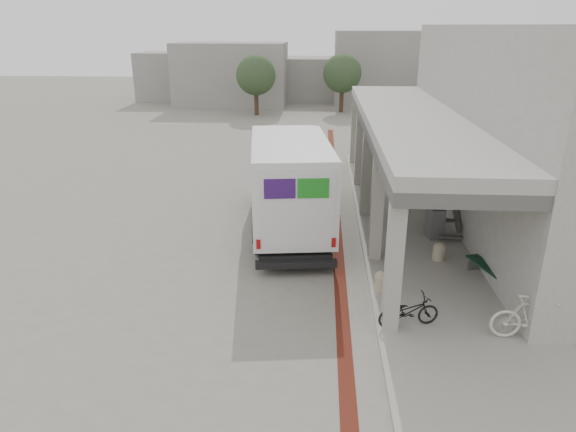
# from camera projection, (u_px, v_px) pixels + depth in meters

# --- Properties ---
(ground) EXTENTS (120.00, 120.00, 0.00)m
(ground) POSITION_uv_depth(u_px,v_px,m) (307.00, 265.00, 15.87)
(ground) COLOR slate
(ground) RESTS_ON ground
(bike_lane_stripe) EXTENTS (0.35, 40.00, 0.01)m
(bike_lane_stripe) POSITION_uv_depth(u_px,v_px,m) (337.00, 241.00, 17.68)
(bike_lane_stripe) COLOR #4E190F
(bike_lane_stripe) RESTS_ON ground
(sidewalk) EXTENTS (4.40, 28.00, 0.12)m
(sidewalk) POSITION_uv_depth(u_px,v_px,m) (438.00, 267.00, 15.61)
(sidewalk) COLOR gray
(sidewalk) RESTS_ON ground
(transit_building) EXTENTS (7.60, 17.00, 7.00)m
(transit_building) POSITION_uv_depth(u_px,v_px,m) (501.00, 131.00, 18.47)
(transit_building) COLOR gray
(transit_building) RESTS_ON ground
(distant_backdrop) EXTENTS (28.00, 10.00, 6.50)m
(distant_backdrop) POSITION_uv_depth(u_px,v_px,m) (289.00, 73.00, 48.64)
(distant_backdrop) COLOR gray
(distant_backdrop) RESTS_ON ground
(tree_left) EXTENTS (3.20, 3.20, 4.80)m
(tree_left) POSITION_uv_depth(u_px,v_px,m) (256.00, 75.00, 41.24)
(tree_left) COLOR #38281C
(tree_left) RESTS_ON ground
(tree_mid) EXTENTS (3.20, 3.20, 4.80)m
(tree_mid) POSITION_uv_depth(u_px,v_px,m) (342.00, 74.00, 42.68)
(tree_mid) COLOR #38281C
(tree_mid) RESTS_ON ground
(tree_right) EXTENTS (3.20, 3.20, 4.80)m
(tree_right) POSITION_uv_depth(u_px,v_px,m) (442.00, 75.00, 41.26)
(tree_right) COLOR #38281C
(tree_right) RESTS_ON ground
(fedex_truck) EXTENTS (3.40, 8.23, 3.41)m
(fedex_truck) POSITION_uv_depth(u_px,v_px,m) (289.00, 180.00, 18.19)
(fedex_truck) COLOR black
(fedex_truck) RESTS_ON ground
(bench) EXTENTS (0.93, 1.86, 0.43)m
(bench) POSITION_uv_depth(u_px,v_px,m) (489.00, 271.00, 14.55)
(bench) COLOR slate
(bench) RESTS_ON sidewalk
(bollard_near) EXTENTS (0.39, 0.39, 0.58)m
(bollard_near) POSITION_uv_depth(u_px,v_px,m) (382.00, 281.00, 14.05)
(bollard_near) COLOR gray
(bollard_near) RESTS_ON sidewalk
(bollard_far) EXTENTS (0.39, 0.39, 0.58)m
(bollard_far) POSITION_uv_depth(u_px,v_px,m) (439.00, 251.00, 15.88)
(bollard_far) COLOR gray
(bollard_far) RESTS_ON sidewalk
(utility_cabinet) EXTENTS (0.60, 0.72, 1.05)m
(utility_cabinet) POSITION_uv_depth(u_px,v_px,m) (435.00, 223.00, 17.52)
(utility_cabinet) COLOR slate
(utility_cabinet) RESTS_ON sidewalk
(bicycle_black) EXTENTS (1.61, 0.90, 0.80)m
(bicycle_black) POSITION_uv_depth(u_px,v_px,m) (409.00, 311.00, 12.34)
(bicycle_black) COLOR black
(bicycle_black) RESTS_ON sidewalk
(bicycle_cream) EXTENTS (1.91, 0.59, 1.14)m
(bicycle_cream) POSITION_uv_depth(u_px,v_px,m) (533.00, 317.00, 11.76)
(bicycle_cream) COLOR beige
(bicycle_cream) RESTS_ON sidewalk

